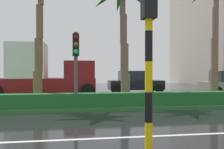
% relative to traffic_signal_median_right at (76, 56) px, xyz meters
% --- Properties ---
extents(traffic_signal_median_right, '(0.28, 0.43, 3.24)m').
position_rel_traffic_signal_median_right_xyz_m(traffic_signal_median_right, '(0.00, 0.00, 0.00)').
color(traffic_signal_median_right, '#4C4C47').
rests_on(traffic_signal_median_right, median_strip).
extents(traffic_signal_foreground, '(0.28, 0.43, 3.85)m').
position_rel_traffic_signal_median_right_xyz_m(traffic_signal_foreground, '(1.45, -5.75, 0.27)').
color(traffic_signal_foreground, yellow).
rests_on(traffic_signal_foreground, ground_plane).
extents(box_truck_lead, '(6.40, 2.64, 3.46)m').
position_rel_traffic_signal_median_right_xyz_m(box_truck_lead, '(-2.00, 5.71, -0.83)').
color(box_truck_lead, maroon).
rests_on(box_truck_lead, ground_plane).
extents(car_in_traffic_third, '(4.30, 2.02, 1.72)m').
position_rel_traffic_signal_median_right_xyz_m(car_in_traffic_third, '(4.79, 8.56, -1.56)').
color(car_in_traffic_third, black).
rests_on(car_in_traffic_third, ground_plane).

